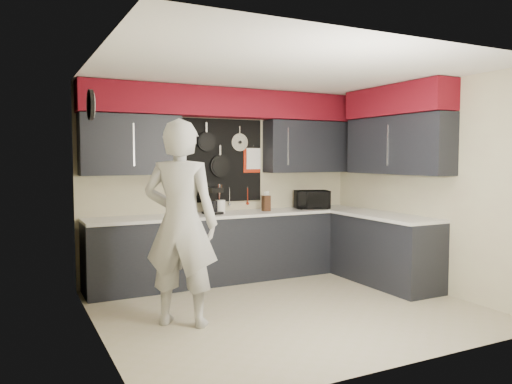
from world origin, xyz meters
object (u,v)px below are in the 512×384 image
coffee_maker (212,200)px  knife_block (266,203)px  utensil_crock (220,207)px  person (181,223)px  microwave (312,200)px

coffee_maker → knife_block: bearing=-17.2°
utensil_crock → person: (-1.03, -1.46, 0.01)m
knife_block → coffee_maker: size_ratio=0.62×
knife_block → coffee_maker: 0.81m
microwave → utensil_crock: 1.44m
microwave → coffee_maker: (-1.56, 0.03, 0.05)m
microwave → knife_block: microwave is taller
coffee_maker → microwave: bearing=-17.4°
utensil_crock → coffee_maker: bearing=-175.1°
coffee_maker → person: 1.71m
coffee_maker → person: (-0.90, -1.45, -0.08)m
knife_block → person: 2.24m
microwave → person: (-2.46, -1.42, -0.03)m
knife_block → microwave: bearing=-1.5°
knife_block → coffee_maker: coffee_maker is taller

